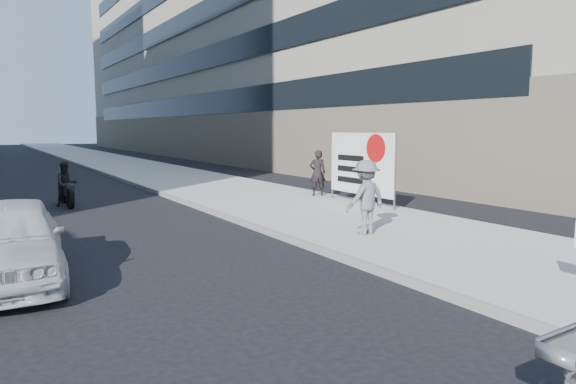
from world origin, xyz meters
TOP-DOWN VIEW (x-y plane):
  - ground at (0.00, 0.00)m, footprint 160.00×160.00m
  - near_sidewalk at (4.00, 20.00)m, footprint 5.00×120.00m
  - near_building at (17.00, 32.00)m, footprint 14.00×70.00m
  - jogger at (3.02, 1.43)m, footprint 1.12×0.71m
  - pedestrian_woman at (5.80, 7.35)m, footprint 0.68×0.58m
  - protest_banner at (5.84, 5.04)m, footprint 0.08×3.06m
  - white_sedan_near at (-3.94, 2.00)m, footprint 1.95×4.13m
  - motorcycle at (-1.91, 10.32)m, footprint 0.74×2.05m

SIDE VIEW (x-z plane):
  - ground at x=0.00m, z-range 0.00..0.00m
  - near_sidewalk at x=4.00m, z-range 0.00..0.15m
  - motorcycle at x=-1.91m, z-range -0.08..1.35m
  - white_sedan_near at x=-3.94m, z-range 0.00..1.37m
  - pedestrian_woman at x=5.80m, z-range 0.15..1.74m
  - jogger at x=3.02m, z-range 0.15..1.80m
  - protest_banner at x=5.84m, z-range 0.30..2.50m
  - near_building at x=17.00m, z-range 0.00..20.00m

